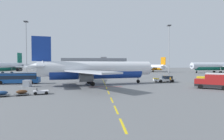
{
  "coord_description": "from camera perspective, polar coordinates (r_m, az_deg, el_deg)",
  "views": [
    {
      "loc": [
        15.62,
        -20.49,
        5.48
      ],
      "look_at": [
        19.75,
        25.17,
        3.94
      ],
      "focal_mm": 28.42,
      "sensor_mm": 36.0,
      "label": 1
    }
  ],
  "objects": [
    {
      "name": "ground",
      "position": [
        65.45,
        16.75,
        -2.96
      ],
      "size": [
        400.0,
        400.0,
        0.0
      ],
      "primitive_type": "plane",
      "color": "slate"
    },
    {
      "name": "apron_paint_markings",
      "position": [
        56.59,
        -2.74,
        -3.63
      ],
      "size": [
        8.0,
        92.84,
        0.01
      ],
      "color": "yellow",
      "rests_on": "ground"
    },
    {
      "name": "airliner_foreground",
      "position": [
        47.37,
        -5.26,
        0.07
      ],
      "size": [
        34.57,
        33.79,
        12.2
      ],
      "color": "white",
      "rests_on": "ground"
    },
    {
      "name": "pushback_tug",
      "position": [
        56.21,
        16.62,
        -2.83
      ],
      "size": [
        6.34,
        3.84,
        2.08
      ],
      "color": "silver",
      "rests_on": "ground"
    },
    {
      "name": "airliner_mid_left",
      "position": [
        129.78,
        12.11,
        0.91
      ],
      "size": [
        24.8,
        26.55,
        10.09
      ],
      "color": "silver",
      "rests_on": "ground"
    },
    {
      "name": "airliner_far_center",
      "position": [
        128.44,
        30.3,
        1.06
      ],
      "size": [
        36.44,
        36.08,
        12.76
      ],
      "color": "silver",
      "rests_on": "ground"
    },
    {
      "name": "airliner_far_right",
      "position": [
        113.92,
        -31.09,
        0.93
      ],
      "size": [
        35.02,
        35.57,
        12.48
      ],
      "color": "silver",
      "rests_on": "ground"
    },
    {
      "name": "apron_shuttle_bus",
      "position": [
        55.64,
        -28.31,
        -2.15
      ],
      "size": [
        12.17,
        3.57,
        3.0
      ],
      "color": "#194C99",
      "rests_on": "ground"
    },
    {
      "name": "catering_truck",
      "position": [
        53.59,
        29.64,
        -2.43
      ],
      "size": [
        7.0,
        6.19,
        3.14
      ],
      "color": "black",
      "rests_on": "ground"
    },
    {
      "name": "fuel_service_truck",
      "position": [
        44.87,
        29.87,
        -3.23
      ],
      "size": [
        6.99,
        6.2,
        3.14
      ],
      "color": "black",
      "rests_on": "ground"
    },
    {
      "name": "baggage_train",
      "position": [
        34.84,
        -26.99,
        -6.46
      ],
      "size": [
        8.63,
        4.07,
        1.14
      ],
      "color": "silver",
      "rests_on": "ground"
    },
    {
      "name": "ground_crew_worker",
      "position": [
        54.18,
        18.25,
        -2.89
      ],
      "size": [
        0.3,
        0.71,
        1.78
      ],
      "color": "#232328",
      "rests_on": "ground"
    },
    {
      "name": "uld_cargo_container",
      "position": [
        47.83,
        -25.61,
        -3.88
      ],
      "size": [
        1.67,
        1.63,
        1.6
      ],
      "color": "#B7BCC6",
      "rests_on": "ground"
    },
    {
      "name": "apron_light_mast_near",
      "position": [
        99.22,
        -25.87,
        8.14
      ],
      "size": [
        1.8,
        1.8,
        26.85
      ],
      "color": "slate",
      "rests_on": "ground"
    },
    {
      "name": "apron_light_mast_far",
      "position": [
        100.38,
        17.83,
        7.99
      ],
      "size": [
        1.8,
        1.8,
        26.28
      ],
      "color": "slate",
      "rests_on": "ground"
    },
    {
      "name": "terminal_satellite",
      "position": [
        183.62,
        -5.68,
        1.97
      ],
      "size": [
        63.29,
        23.16,
        12.87
      ],
      "color": "gray",
      "rests_on": "ground"
    }
  ]
}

